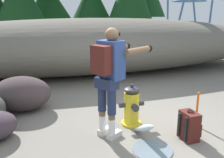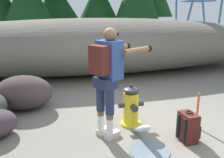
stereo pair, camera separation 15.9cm
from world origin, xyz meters
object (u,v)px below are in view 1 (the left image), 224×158
at_px(fire_hydrant, 131,106).
at_px(boulder_mid, 22,93).
at_px(spare_backpack, 189,126).
at_px(survey_stake, 197,109).
at_px(utility_worker, 111,70).

distance_m(fire_hydrant, boulder_mid, 2.21).
bearing_deg(spare_backpack, boulder_mid, 139.09).
height_order(fire_hydrant, survey_stake, fire_hydrant).
xyz_separation_m(fire_hydrant, utility_worker, (-0.44, -0.27, 0.72)).
height_order(fire_hydrant, boulder_mid, fire_hydrant).
height_order(fire_hydrant, utility_worker, utility_worker).
height_order(fire_hydrant, spare_backpack, fire_hydrant).
relative_size(boulder_mid, survey_stake, 1.88).
bearing_deg(survey_stake, boulder_mid, 151.51).
bearing_deg(fire_hydrant, boulder_mid, 146.59).
bearing_deg(spare_backpack, utility_worker, 154.74).
bearing_deg(fire_hydrant, survey_stake, -18.57).
height_order(utility_worker, spare_backpack, utility_worker).
xyz_separation_m(spare_backpack, survey_stake, (0.38, 0.36, 0.08)).
bearing_deg(fire_hydrant, utility_worker, -148.82).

